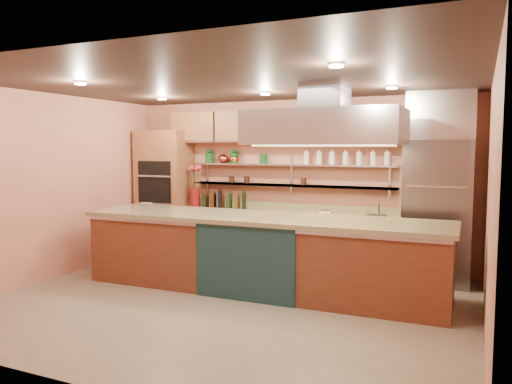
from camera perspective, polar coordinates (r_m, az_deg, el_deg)
The scene contains 21 objects.
floor at distance 6.57m, azimuth -3.21°, elevation -12.61°, with size 6.00×5.00×0.02m, color gray.
ceiling at distance 6.32m, azimuth -3.34°, elevation 12.46°, with size 6.00×5.00×0.02m, color black.
wall_back at distance 8.58m, azimuth 4.46°, elevation 1.14°, with size 6.00×0.04×2.80m, color tan.
wall_front at distance 4.25m, azimuth -19.07°, elevation -3.15°, with size 6.00×0.04×2.80m, color tan.
wall_left at distance 8.12m, azimuth -22.40°, elevation 0.55°, with size 0.04×5.00×2.80m, color tan.
wall_right at distance 5.59m, azimuth 25.18°, elevation -1.44°, with size 0.04×5.00×2.80m, color tan.
oven_stack at distance 9.44m, azimuth -10.37°, elevation -0.09°, with size 0.95×0.64×2.30m, color brown.
refrigerator at distance 7.77m, azimuth 20.05°, elevation -2.16°, with size 0.95×0.72×2.10m, color slate.
back_counter at distance 8.43m, azimuth 3.40°, elevation -5.33°, with size 3.84×0.64×0.93m, color #A38361.
wall_shelf_lower at distance 8.48m, azimuth 3.84°, elevation 0.76°, with size 3.60×0.26×0.03m, color #AEB1B6.
wall_shelf_upper at distance 8.46m, azimuth 3.86°, elevation 3.12°, with size 3.60×0.26×0.03m, color #AEB1B6.
upper_cabinets at distance 8.40m, azimuth 4.08°, elevation 7.54°, with size 4.60×0.36×0.55m, color brown.
range_hood at distance 6.52m, azimuth 7.84°, elevation 7.34°, with size 2.00×1.00×0.45m, color #AEB1B6.
ceiling_downlights at distance 6.49m, azimuth -2.51°, elevation 12.00°, with size 4.00×2.80×0.02m, color #FFE5A5.
island at distance 6.98m, azimuth 0.52°, elevation -7.02°, with size 5.02×1.09×1.05m, color brown.
flower_vase at distance 9.05m, azimuth -6.97°, elevation -0.58°, with size 0.19×0.19×0.34m, color maroon.
oil_bottle_cluster at distance 8.76m, azimuth -3.55°, elevation -0.90°, with size 0.91×0.26×0.29m, color black.
kitchen_scale at distance 8.09m, azimuth 7.98°, elevation -2.13°, with size 0.17×0.13×0.10m, color silver.
bar_faucet at distance 7.99m, azimuth 13.87°, elevation -1.88°, with size 0.03×0.03×0.22m, color white.
copper_kettle at distance 8.98m, azimuth -3.75°, elevation 3.83°, with size 0.20×0.20×0.16m, color #C3502D.
green_canister at distance 8.64m, azimuth 0.86°, elevation 3.81°, with size 0.14×0.14×0.16m, color #0E4315.
Camera 1 is at (2.90, -5.55, 1.99)m, focal length 35.00 mm.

